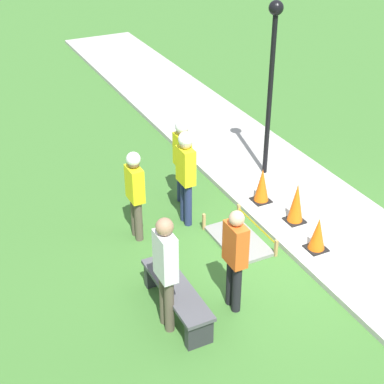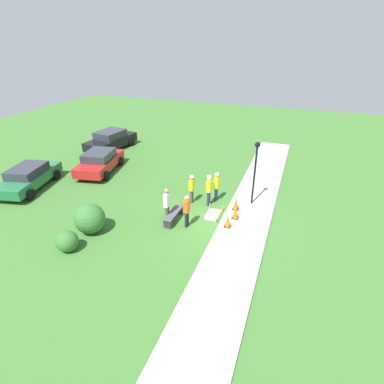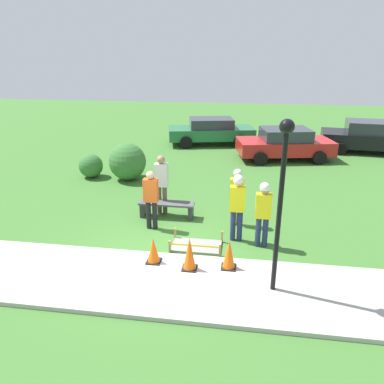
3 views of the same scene
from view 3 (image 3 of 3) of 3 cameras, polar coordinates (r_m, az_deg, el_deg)
The scene contains 18 objects.
ground_plane at distance 9.49m, azimuth -4.48°, elevation -9.70°, with size 60.00×60.00×0.00m, color #3D702D.
sidewalk at distance 8.48m, azimuth -6.32°, elevation -13.43°, with size 28.00×2.40×0.10m.
wet_concrete_patch at distance 9.83m, azimuth 0.70°, elevation -8.21°, with size 1.32×0.78×0.33m.
traffic_cone_near_patch at distance 8.93m, azimuth -5.90°, elevation -8.82°, with size 0.34×0.34×0.62m.
traffic_cone_far_patch at distance 8.59m, azimuth -0.38°, elevation -9.38°, with size 0.34×0.34×0.78m.
traffic_cone_sidewalk_edge at distance 8.68m, azimuth 5.66°, elevation -9.44°, with size 0.34×0.34×0.70m.
park_bench at distance 11.44m, azimuth -3.87°, elevation -2.26°, with size 1.69×0.44×0.49m.
worker_supervisor at distance 9.81m, azimuth 6.94°, elevation -1.48°, with size 0.40×0.27×1.85m.
worker_assistant at distance 10.77m, azimuth 6.85°, elevation -0.05°, with size 0.40×0.25×1.70m.
worker_trainee at distance 9.62m, azimuth 10.81°, elevation -2.59°, with size 0.40×0.25×1.76m.
bystander_in_orange_shirt at distance 10.52m, azimuth -6.27°, elevation -0.70°, with size 0.40×0.23×1.72m.
bystander_in_gray_shirt at distance 11.45m, azimuth -4.67°, elevation 1.69°, with size 0.40×0.25×1.88m.
lamppost_near at distance 7.25m, azimuth 13.55°, elevation 1.39°, with size 0.28×0.28×3.56m.
parked_car_black at distance 20.91m, azimuth 25.43°, elevation 7.64°, with size 4.76×2.60×1.56m.
parked_car_green at distance 20.65m, azimuth 2.92°, elevation 9.31°, with size 4.87×2.78×1.42m.
parked_car_red at distance 18.17m, azimuth 13.94°, elevation 7.19°, with size 4.62×2.78×1.45m.
shrub_rounded_near at distance 14.95m, azimuth -9.80°, elevation 4.57°, with size 1.46×1.46×1.46m.
shrub_rounded_mid at distance 15.61m, azimuth -15.15°, elevation 3.88°, with size 0.96×0.96×0.96m.
Camera 3 is at (1.93, -7.97, 4.78)m, focal length 35.00 mm.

